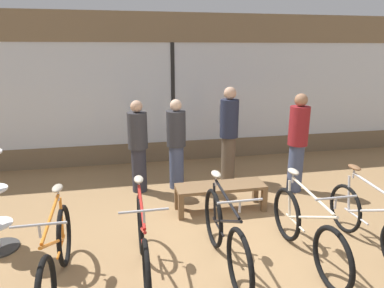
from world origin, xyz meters
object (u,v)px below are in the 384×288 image
object	(u,v)px
bicycle_far_left	(56,258)
bicycle_far_right	(370,223)
customer_by_window	(229,132)
bicycle_center	(225,236)
bicycle_right	(306,231)
customer_near_bench	(298,141)
display_bench	(220,189)
customer_mid_floor	(138,145)
customer_near_rack	(176,143)
bicycle_left	(143,244)

from	to	relation	value
bicycle_far_left	bicycle_far_right	xyz separation A→B (m)	(3.70, 0.01, -0.01)
bicycle_far_left	customer_by_window	size ratio (longest dim) A/B	0.97
bicycle_center	bicycle_right	bearing A→B (deg)	-3.53
bicycle_center	customer_near_bench	distance (m)	2.74
customer_by_window	customer_near_bench	world-z (taller)	customer_by_window
bicycle_right	bicycle_far_right	distance (m)	0.89
bicycle_far_left	display_bench	bearing A→B (deg)	33.89
bicycle_far_left	bicycle_center	xyz separation A→B (m)	(1.82, 0.04, 0.01)
bicycle_center	customer_mid_floor	distance (m)	2.63
bicycle_far_left	customer_near_bench	xyz separation A→B (m)	(3.71, 1.96, 0.53)
bicycle_right	customer_near_rack	distance (m)	2.83
bicycle_center	bicycle_far_right	size ratio (longest dim) A/B	1.03
customer_near_rack	customer_mid_floor	bearing A→B (deg)	-177.94
customer_near_rack	bicycle_center	bearing A→B (deg)	-86.28
bicycle_center	customer_by_window	world-z (taller)	customer_by_window
bicycle_far_left	display_bench	distance (m)	2.64
customer_by_window	customer_mid_floor	distance (m)	1.69
bicycle_center	customer_mid_floor	xyz separation A→B (m)	(-0.84, 2.45, 0.45)
bicycle_far_left	bicycle_right	bearing A→B (deg)	-0.35
display_bench	customer_near_rack	xyz separation A→B (m)	(-0.53, 1.05, 0.51)
bicycle_center	bicycle_right	xyz separation A→B (m)	(0.99, -0.06, -0.02)
display_bench	customer_near_bench	size ratio (longest dim) A/B	0.80
bicycle_right	display_bench	world-z (taller)	bicycle_right
display_bench	customer_near_bench	distance (m)	1.70
bicycle_far_left	customer_near_bench	distance (m)	4.23
bicycle_right	customer_near_rack	world-z (taller)	customer_near_rack
customer_by_window	bicycle_left	bearing A→B (deg)	-124.68
bicycle_far_right	bicycle_center	bearing A→B (deg)	178.99
bicycle_right	display_bench	size ratio (longest dim) A/B	1.24
customer_mid_floor	customer_near_bench	bearing A→B (deg)	-11.09
customer_by_window	customer_mid_floor	bearing A→B (deg)	-175.54
bicycle_right	customer_mid_floor	world-z (taller)	customer_mid_floor
bicycle_center	bicycle_far_right	xyz separation A→B (m)	(1.88, -0.03, -0.03)
bicycle_left	bicycle_far_right	size ratio (longest dim) A/B	1.05
bicycle_right	customer_mid_floor	distance (m)	3.14
bicycle_far_left	bicycle_center	world-z (taller)	bicycle_center
bicycle_right	bicycle_far_right	world-z (taller)	bicycle_right
bicycle_far_right	customer_by_window	size ratio (longest dim) A/B	0.94
bicycle_right	customer_by_window	bearing A→B (deg)	93.19
bicycle_far_left	display_bench	size ratio (longest dim) A/B	1.26
customer_mid_floor	bicycle_right	bearing A→B (deg)	-53.92
bicycle_right	bicycle_far_right	xyz separation A→B (m)	(0.89, 0.03, -0.01)
bicycle_left	customer_by_window	bearing A→B (deg)	55.32
customer_near_rack	customer_near_bench	world-z (taller)	customer_near_bench
bicycle_right	customer_mid_floor	bearing A→B (deg)	126.08
bicycle_far_left	customer_near_bench	bearing A→B (deg)	27.82
customer_near_bench	bicycle_far_right	bearing A→B (deg)	-90.28
bicycle_center	customer_by_window	distance (m)	2.78
bicycle_left	customer_by_window	world-z (taller)	customer_by_window
bicycle_far_left	customer_mid_floor	size ratio (longest dim) A/B	1.08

